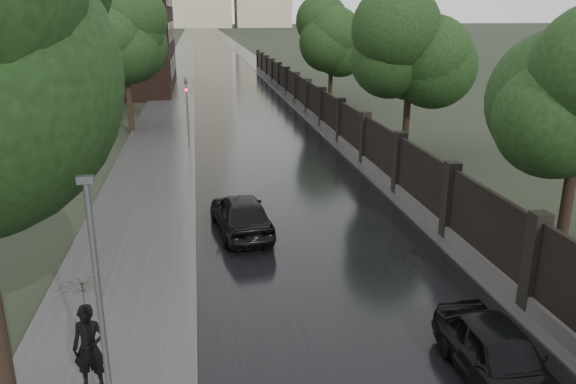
{
  "coord_description": "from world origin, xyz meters",
  "views": [
    {
      "loc": [
        -3.68,
        -6.91,
        7.43
      ],
      "look_at": [
        -0.75,
        11.36,
        1.5
      ],
      "focal_mm": 35.0,
      "sensor_mm": 36.0,
      "label": 1
    }
  ],
  "objects_px": {
    "tree_left_far": "(125,50)",
    "tree_right_c": "(331,44)",
    "hatchback_left": "(241,214)",
    "traffic_light": "(187,107)",
    "pedestrian_umbrella": "(84,303)",
    "lamp_post": "(102,320)",
    "car_right_near": "(499,356)",
    "tree_right_b": "(410,62)"
  },
  "relations": [
    {
      "from": "hatchback_left",
      "to": "tree_right_c",
      "type": "bearing_deg",
      "value": -116.25
    },
    {
      "from": "lamp_post",
      "to": "hatchback_left",
      "type": "bearing_deg",
      "value": 73.35
    },
    {
      "from": "tree_right_b",
      "to": "tree_right_c",
      "type": "xyz_separation_m",
      "value": [
        0.0,
        18.0,
        0.0
      ]
    },
    {
      "from": "lamp_post",
      "to": "hatchback_left",
      "type": "height_order",
      "value": "lamp_post"
    },
    {
      "from": "lamp_post",
      "to": "car_right_near",
      "type": "height_order",
      "value": "lamp_post"
    },
    {
      "from": "car_right_near",
      "to": "tree_right_c",
      "type": "bearing_deg",
      "value": 81.99
    },
    {
      "from": "lamp_post",
      "to": "pedestrian_umbrella",
      "type": "bearing_deg",
      "value": 110.28
    },
    {
      "from": "car_right_near",
      "to": "hatchback_left",
      "type": "bearing_deg",
      "value": 116.21
    },
    {
      "from": "lamp_post",
      "to": "pedestrian_umbrella",
      "type": "height_order",
      "value": "lamp_post"
    },
    {
      "from": "tree_right_c",
      "to": "car_right_near",
      "type": "height_order",
      "value": "tree_right_c"
    },
    {
      "from": "tree_right_c",
      "to": "lamp_post",
      "type": "distance_m",
      "value": 40.67
    },
    {
      "from": "traffic_light",
      "to": "car_right_near",
      "type": "height_order",
      "value": "traffic_light"
    },
    {
      "from": "tree_right_c",
      "to": "traffic_light",
      "type": "height_order",
      "value": "tree_right_c"
    },
    {
      "from": "tree_left_far",
      "to": "hatchback_left",
      "type": "bearing_deg",
      "value": -73.06
    },
    {
      "from": "tree_left_far",
      "to": "pedestrian_umbrella",
      "type": "distance_m",
      "value": 27.0
    },
    {
      "from": "tree_right_c",
      "to": "lamp_post",
      "type": "relative_size",
      "value": 1.37
    },
    {
      "from": "tree_left_far",
      "to": "lamp_post",
      "type": "height_order",
      "value": "tree_left_far"
    },
    {
      "from": "tree_left_far",
      "to": "car_right_near",
      "type": "relative_size",
      "value": 1.9
    },
    {
      "from": "pedestrian_umbrella",
      "to": "traffic_light",
      "type": "bearing_deg",
      "value": 94.09
    },
    {
      "from": "tree_right_c",
      "to": "lamp_post",
      "type": "xyz_separation_m",
      "value": [
        -12.9,
        -38.5,
        -2.28
      ]
    },
    {
      "from": "tree_right_c",
      "to": "pedestrian_umbrella",
      "type": "relative_size",
      "value": 2.44
    },
    {
      "from": "traffic_light",
      "to": "car_right_near",
      "type": "bearing_deg",
      "value": -74.03
    },
    {
      "from": "lamp_post",
      "to": "traffic_light",
      "type": "height_order",
      "value": "lamp_post"
    },
    {
      "from": "tree_left_far",
      "to": "traffic_light",
      "type": "distance_m",
      "value": 6.84
    },
    {
      "from": "hatchback_left",
      "to": "tree_right_b",
      "type": "bearing_deg",
      "value": -140.55
    },
    {
      "from": "hatchback_left",
      "to": "pedestrian_umbrella",
      "type": "height_order",
      "value": "pedestrian_umbrella"
    },
    {
      "from": "traffic_light",
      "to": "pedestrian_umbrella",
      "type": "xyz_separation_m",
      "value": [
        -1.75,
        -21.73,
        -0.33
      ]
    },
    {
      "from": "tree_left_far",
      "to": "tree_right_c",
      "type": "bearing_deg",
      "value": 32.83
    },
    {
      "from": "traffic_light",
      "to": "pedestrian_umbrella",
      "type": "distance_m",
      "value": 21.81
    },
    {
      "from": "tree_left_far",
      "to": "tree_right_c",
      "type": "xyz_separation_m",
      "value": [
        15.5,
        10.0,
        -0.29
      ]
    },
    {
      "from": "tree_right_b",
      "to": "pedestrian_umbrella",
      "type": "height_order",
      "value": "tree_right_b"
    },
    {
      "from": "tree_right_b",
      "to": "car_right_near",
      "type": "bearing_deg",
      "value": -105.02
    },
    {
      "from": "car_right_near",
      "to": "pedestrian_umbrella",
      "type": "relative_size",
      "value": 1.35
    },
    {
      "from": "tree_left_far",
      "to": "tree_right_b",
      "type": "bearing_deg",
      "value": -27.3
    },
    {
      "from": "tree_right_c",
      "to": "lamp_post",
      "type": "height_order",
      "value": "tree_right_c"
    },
    {
      "from": "tree_left_far",
      "to": "car_right_near",
      "type": "distance_m",
      "value": 29.91
    },
    {
      "from": "lamp_post",
      "to": "hatchback_left",
      "type": "relative_size",
      "value": 1.2
    },
    {
      "from": "tree_right_b",
      "to": "car_right_near",
      "type": "relative_size",
      "value": 1.81
    },
    {
      "from": "tree_right_c",
      "to": "car_right_near",
      "type": "xyz_separation_m",
      "value": [
        -5.3,
        -37.74,
        -4.29
      ]
    },
    {
      "from": "lamp_post",
      "to": "traffic_light",
      "type": "xyz_separation_m",
      "value": [
        1.1,
        23.49,
        -0.27
      ]
    },
    {
      "from": "hatchback_left",
      "to": "traffic_light",
      "type": "bearing_deg",
      "value": -88.96
    },
    {
      "from": "tree_right_b",
      "to": "pedestrian_umbrella",
      "type": "relative_size",
      "value": 2.44
    }
  ]
}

